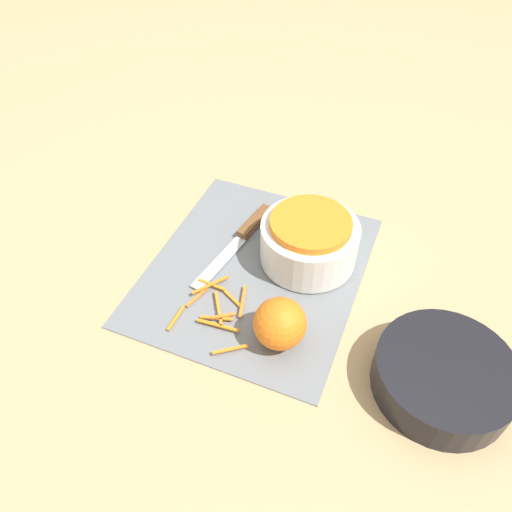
# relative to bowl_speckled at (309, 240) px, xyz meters

# --- Properties ---
(ground_plane) EXTENTS (4.00, 4.00, 0.00)m
(ground_plane) POSITION_rel_bowl_speckled_xyz_m (0.06, -0.08, -0.05)
(ground_plane) COLOR tan
(cutting_board) EXTENTS (0.43, 0.37, 0.01)m
(cutting_board) POSITION_rel_bowl_speckled_xyz_m (0.06, -0.08, -0.05)
(cutting_board) COLOR slate
(cutting_board) RESTS_ON ground_plane
(bowl_speckled) EXTENTS (0.18, 0.18, 0.09)m
(bowl_speckled) POSITION_rel_bowl_speckled_xyz_m (0.00, 0.00, 0.00)
(bowl_speckled) COLOR silver
(bowl_speckled) RESTS_ON cutting_board
(bowl_dark) EXTENTS (0.20, 0.20, 0.06)m
(bowl_dark) POSITION_rel_bowl_speckled_xyz_m (0.18, 0.26, -0.02)
(bowl_dark) COLOR black
(bowl_dark) RESTS_ON ground_plane
(knife) EXTENTS (0.25, 0.06, 0.02)m
(knife) POSITION_rel_bowl_speckled_xyz_m (-0.02, -0.13, -0.04)
(knife) COLOR brown
(knife) RESTS_ON cutting_board
(orange_left) EXTENTS (0.08, 0.08, 0.08)m
(orange_left) POSITION_rel_bowl_speckled_xyz_m (0.19, 0.01, -0.00)
(orange_left) COLOR orange
(orange_left) RESTS_ON cutting_board
(peel_pile) EXTENTS (0.16, 0.14, 0.01)m
(peel_pile) POSITION_rel_bowl_speckled_xyz_m (0.17, -0.10, -0.04)
(peel_pile) COLOR orange
(peel_pile) RESTS_ON cutting_board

